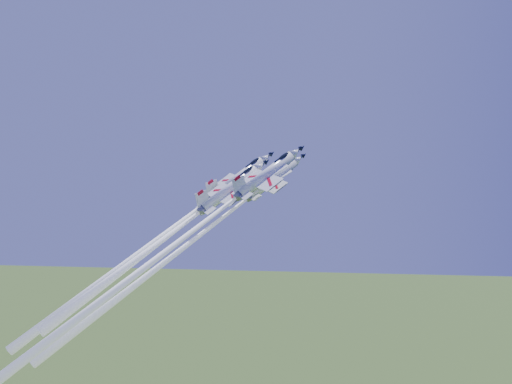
# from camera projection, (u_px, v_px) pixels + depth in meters

# --- Properties ---
(jet_lead) EXTENTS (42.43, 29.74, 45.91)m
(jet_lead) POSITION_uv_depth(u_px,v_px,m) (187.00, 245.00, 113.93)
(jet_lead) COLOR white
(jet_left) EXTENTS (42.55, 29.68, 45.41)m
(jet_left) POSITION_uv_depth(u_px,v_px,m) (159.00, 238.00, 118.62)
(jet_left) COLOR white
(jet_right) EXTENTS (46.31, 32.49, 50.21)m
(jet_right) POSITION_uv_depth(u_px,v_px,m) (164.00, 253.00, 105.42)
(jet_right) COLOR white
(jet_slot) EXTENTS (35.84, 24.74, 37.16)m
(jet_slot) POSITION_uv_depth(u_px,v_px,m) (169.00, 235.00, 111.90)
(jet_slot) COLOR white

